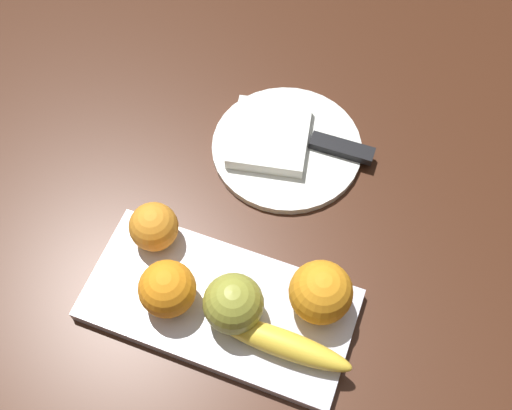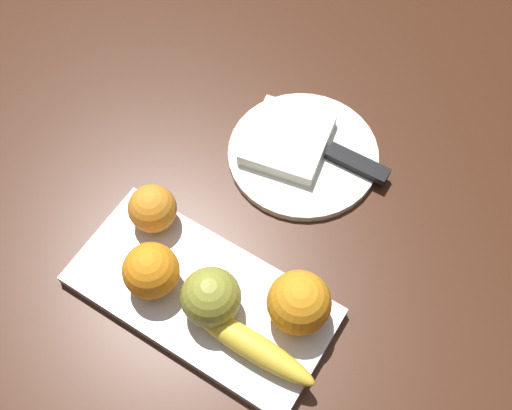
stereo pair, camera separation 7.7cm
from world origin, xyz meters
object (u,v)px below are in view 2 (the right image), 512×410
object	(u,v)px
apple	(211,297)
dinner_plate	(303,154)
fruit_tray	(202,296)
knife	(347,159)
orange_near_apple	(151,271)
orange_center	(152,209)
orange_near_banana	(297,305)
folded_napkin	(288,140)
banana	(250,345)

from	to	relation	value
apple	dinner_plate	bearing A→B (deg)	-85.09
fruit_tray	knife	xyz separation A→B (m)	(-0.06, -0.27, 0.01)
apple	orange_near_apple	xyz separation A→B (m)	(0.08, 0.01, -0.00)
orange_center	knife	size ratio (longest dim) A/B	0.34
orange_near_banana	folded_napkin	bearing A→B (deg)	-57.43
fruit_tray	orange_near_banana	size ratio (longest dim) A/B	4.32
banana	dinner_plate	world-z (taller)	banana
orange_near_apple	orange_near_banana	distance (m)	0.18
banana	knife	bearing A→B (deg)	95.68
orange_near_apple	folded_napkin	bearing A→B (deg)	-96.34
folded_napkin	knife	world-z (taller)	folded_napkin
apple	orange_center	size ratio (longest dim) A/B	1.16
folded_napkin	fruit_tray	bearing A→B (deg)	95.98
orange_center	knife	bearing A→B (deg)	-127.33
fruit_tray	folded_napkin	bearing A→B (deg)	-84.02
orange_center	knife	distance (m)	0.28
orange_near_banana	dinner_plate	size ratio (longest dim) A/B	0.35
folded_napkin	knife	bearing A→B (deg)	-168.17
banana	orange_near_apple	xyz separation A→B (m)	(0.14, -0.01, 0.02)
folded_napkin	knife	size ratio (longest dim) A/B	0.64
banana	orange_center	bearing A→B (deg)	158.10
orange_near_banana	orange_center	bearing A→B (deg)	-4.44
fruit_tray	orange_near_apple	size ratio (longest dim) A/B	4.74
fruit_tray	banana	xyz separation A→B (m)	(-0.09, 0.03, 0.03)
dinner_plate	folded_napkin	xyz separation A→B (m)	(0.03, 0.00, 0.02)
orange_center	knife	world-z (taller)	orange_center
fruit_tray	banana	distance (m)	0.09
apple	orange_near_banana	distance (m)	0.10
orange_near_banana	dinner_plate	xyz separation A→B (m)	(0.11, -0.22, -0.05)
fruit_tray	banana	size ratio (longest dim) A/B	1.92
apple	dinner_plate	xyz separation A→B (m)	(0.02, -0.26, -0.05)
apple	banana	world-z (taller)	apple
fruit_tray	dinner_plate	distance (m)	0.25
apple	orange_near_banana	bearing A→B (deg)	-154.18
fruit_tray	apple	size ratio (longest dim) A/B	4.55
apple	orange_center	xyz separation A→B (m)	(0.13, -0.06, -0.00)
dinner_plate	fruit_tray	bearing A→B (deg)	90.00
dinner_plate	folded_napkin	world-z (taller)	folded_napkin
orange_near_apple	dinner_plate	bearing A→B (deg)	-101.81
fruit_tray	dinner_plate	bearing A→B (deg)	-90.00
dinner_plate	orange_near_apple	bearing A→B (deg)	78.19
banana	dinner_plate	xyz separation A→B (m)	(0.09, -0.28, -0.03)
orange_near_banana	folded_napkin	xyz separation A→B (m)	(0.14, -0.22, -0.03)
fruit_tray	orange_center	distance (m)	0.13
orange_near_apple	orange_near_banana	bearing A→B (deg)	-162.53
apple	orange_near_banana	world-z (taller)	orange_near_banana
orange_near_apple	folded_napkin	size ratio (longest dim) A/B	0.59
banana	dinner_plate	size ratio (longest dim) A/B	0.80
orange_near_banana	knife	xyz separation A→B (m)	(0.05, -0.23, -0.04)
dinner_plate	knife	xyz separation A→B (m)	(-0.06, -0.02, 0.01)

